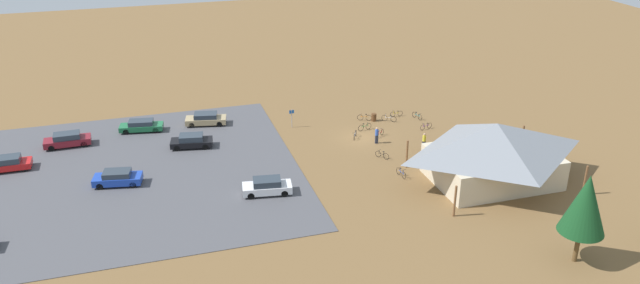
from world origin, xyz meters
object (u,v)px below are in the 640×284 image
pine_center (585,204)px  car_blue_front_row (118,178)px  car_red_inner_stall (8,164)px  visitor_near_lot (377,135)px  visitor_crossing_yard (424,141)px  bicycle_white_by_bin (389,118)px  bicycle_teal_mid_cluster (417,116)px  bicycle_red_edge_north (380,134)px  bicycle_silver_lone_west (355,135)px  bicycle_blue_yard_right (401,173)px  bike_pavilion (494,149)px  lot_sign (292,116)px  car_maroon_second_row (67,140)px  car_tan_near_entry (206,119)px  bicycle_yellow_yard_left (396,114)px  car_black_back_corner (191,141)px  car_white_aisle_side (267,186)px  bicycle_purple_near_porch (426,126)px  car_green_mid_lot (141,126)px  trash_bin (374,117)px  bicycle_green_back_row (365,127)px  bicycle_orange_yard_front (364,117)px  bicycle_black_front_row (382,155)px

pine_center → car_blue_front_row: (33.14, -22.86, -4.17)m
car_red_inner_stall → visitor_near_lot: size_ratio=2.33×
visitor_crossing_yard → bicycle_white_by_bin: bearing=-86.1°
pine_center → bicycle_teal_mid_cluster: 30.36m
bicycle_red_edge_north → bicycle_silver_lone_west: bicycle_red_edge_north is taller
bicycle_blue_yard_right → bicycle_silver_lone_west: bearing=-83.9°
bike_pavilion → car_red_inner_stall: 47.12m
lot_sign → car_maroon_second_row: size_ratio=0.46×
bike_pavilion → car_blue_front_row: bearing=-15.3°
bicycle_silver_lone_west → car_tan_near_entry: bearing=-29.3°
bicycle_yellow_yard_left → visitor_crossing_yard: (0.90, 9.37, 0.57)m
car_blue_front_row → car_black_back_corner: (-7.57, -6.61, -0.01)m
bicycle_silver_lone_west → car_white_aisle_side: size_ratio=0.33×
visitor_near_lot → bicycle_purple_near_porch: bearing=-163.8°
car_green_mid_lot → trash_bin: bearing=170.1°
bicycle_green_back_row → visitor_near_lot: size_ratio=0.94×
bicycle_red_edge_north → car_blue_front_row: 28.05m
bicycle_red_edge_north → lot_sign: bearing=-32.0°
bicycle_silver_lone_west → car_white_aisle_side: bearing=39.0°
lot_sign → bicycle_white_by_bin: 11.52m
bicycle_teal_mid_cluster → visitor_near_lot: bearing=35.7°
car_tan_near_entry → visitor_crossing_yard: bearing=147.9°
bicycle_yellow_yard_left → car_maroon_second_row: car_maroon_second_row is taller
car_black_back_corner → visitor_near_lot: 19.82m
car_red_inner_stall → car_tan_near_entry: size_ratio=0.87×
lot_sign → car_black_back_corner: lot_sign is taller
car_black_back_corner → bicycle_purple_near_porch: bearing=174.1°
bicycle_blue_yard_right → car_red_inner_stall: 38.57m
bicycle_white_by_bin → car_tan_near_entry: bearing=-14.1°
car_black_back_corner → bicycle_green_back_row: bearing=177.3°
lot_sign → bicycle_red_edge_north: 10.24m
bicycle_purple_near_porch → car_red_inner_stall: size_ratio=0.39×
bicycle_blue_yard_right → car_black_back_corner: bearing=-34.4°
bicycle_green_back_row → bicycle_purple_near_porch: bearing=165.2°
bicycle_white_by_bin → bicycle_teal_mid_cluster: 3.53m
car_green_mid_lot → visitor_crossing_yard: size_ratio=2.83×
car_maroon_second_row → car_black_back_corner: 13.29m
pine_center → bicycle_orange_yard_front: (5.24, -31.31, -4.56)m
bicycle_white_by_bin → car_blue_front_row: car_blue_front_row is taller
bicycle_white_by_bin → car_tan_near_entry: car_tan_near_entry is taller
visitor_near_lot → lot_sign: bearing=-42.4°
trash_bin → bicycle_blue_yard_right: 14.43m
lot_sign → bicycle_black_front_row: lot_sign is taller
car_black_back_corner → bicycle_orange_yard_front: bearing=-174.8°
car_maroon_second_row → bicycle_red_edge_north: bearing=167.7°
bicycle_white_by_bin → bicycle_yellow_yard_left: (-1.46, -1.21, -0.03)m
trash_bin → bicycle_blue_yard_right: size_ratio=0.54×
pine_center → bicycle_red_edge_north: bearing=-78.6°
trash_bin → car_red_inner_stall: bearing=2.4°
car_white_aisle_side → visitor_near_lot: 15.81m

